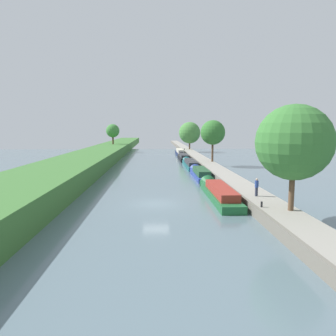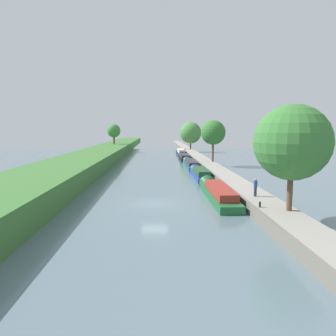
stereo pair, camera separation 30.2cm
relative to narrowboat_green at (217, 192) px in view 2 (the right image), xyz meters
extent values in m
plane|color=slate|center=(-6.46, -2.53, -0.58)|extent=(160.00, 160.00, 0.00)
cube|color=#3D7033|center=(-18.99, -2.53, 0.62)|extent=(8.88, 260.00, 2.39)
cube|color=gray|center=(3.13, -2.53, -0.13)|extent=(3.01, 260.00, 0.90)
cube|color=#6B665B|center=(1.50, -2.53, -0.10)|extent=(0.25, 260.00, 0.95)
cube|color=#1E6033|center=(0.00, -0.82, -0.22)|extent=(2.12, 12.12, 0.71)
cube|color=maroon|center=(0.00, -1.43, 0.49)|extent=(1.73, 8.48, 0.72)
cone|color=#1E6033|center=(0.00, 5.87, -0.22)|extent=(2.01, 1.27, 2.01)
cube|color=#283D93|center=(0.09, 13.16, -0.28)|extent=(2.02, 10.22, 0.60)
cube|color=#234C2D|center=(0.09, 12.65, 0.42)|extent=(1.66, 7.16, 0.79)
cone|color=#283D93|center=(0.09, 18.88, -0.28)|extent=(1.92, 1.21, 1.92)
cube|color=#195B60|center=(0.05, 25.76, -0.28)|extent=(2.04, 12.76, 0.60)
cube|color=#333338|center=(0.05, 25.12, 0.39)|extent=(1.67, 8.94, 0.73)
cone|color=#195B60|center=(0.05, 32.75, -0.28)|extent=(1.93, 1.22, 1.93)
cube|color=black|center=(-0.09, 38.22, -0.22)|extent=(2.08, 9.99, 0.72)
cube|color=#333338|center=(-0.09, 37.72, 0.48)|extent=(1.71, 6.99, 0.69)
cone|color=black|center=(-0.09, 43.84, -0.22)|extent=(1.98, 1.25, 1.98)
cube|color=#141E42|center=(0.11, 51.85, -0.19)|extent=(1.80, 12.19, 0.78)
cube|color=beige|center=(0.11, 51.24, 0.63)|extent=(1.48, 8.53, 0.84)
cone|color=#141E42|center=(0.11, 58.48, -0.19)|extent=(1.71, 1.08, 1.71)
cylinder|color=brown|center=(3.82, -8.74, 2.13)|extent=(0.42, 0.42, 3.63)
sphere|color=#387533|center=(3.82, -8.74, 5.51)|extent=(5.67, 5.67, 5.67)
cylinder|color=brown|center=(4.23, 26.65, 2.42)|extent=(0.38, 0.38, 4.19)
sphere|color=#33702D|center=(4.23, 26.65, 5.77)|extent=(4.57, 4.57, 4.57)
cylinder|color=brown|center=(3.82, 62.24, 1.89)|extent=(0.45, 0.45, 3.14)
sphere|color=#47843D|center=(3.82, 62.24, 5.22)|extent=(6.38, 6.38, 6.38)
cylinder|color=brown|center=(-19.11, 63.24, 3.26)|extent=(0.52, 0.52, 2.90)
sphere|color=#3D7F38|center=(-19.11, 63.24, 5.81)|extent=(3.97, 3.97, 3.97)
cylinder|color=#282D42|center=(2.82, -3.63, 0.73)|extent=(0.26, 0.26, 0.82)
cylinder|color=#28428E|center=(2.82, -3.63, 1.45)|extent=(0.34, 0.34, 0.62)
sphere|color=tan|center=(2.82, -3.63, 1.87)|extent=(0.22, 0.22, 0.22)
cylinder|color=black|center=(1.93, -7.69, 0.55)|extent=(0.16, 0.16, 0.45)
cylinder|color=black|center=(1.93, 58.53, 0.55)|extent=(0.16, 0.16, 0.45)
camera|label=1|loc=(-6.51, -31.77, 6.55)|focal=33.65mm
camera|label=2|loc=(-6.21, -31.78, 6.55)|focal=33.65mm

